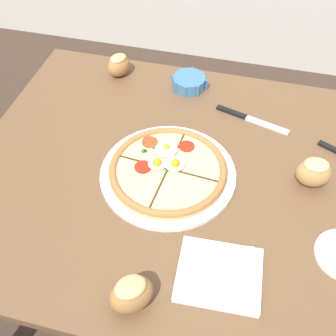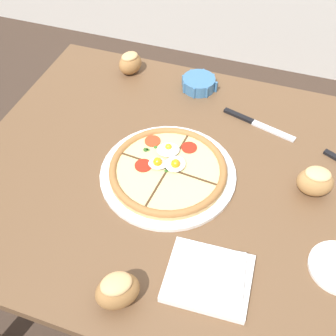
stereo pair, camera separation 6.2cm
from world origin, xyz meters
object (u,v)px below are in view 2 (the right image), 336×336
at_px(bread_piece_near, 130,63).
at_px(napkin_folded, 208,277).
at_px(knife_main, 258,124).
at_px(bread_piece_mid, 315,181).
at_px(dining_table, 180,195).
at_px(pizza, 168,171).
at_px(ramekin_bowl, 199,83).
at_px(bread_piece_far, 117,290).

bearing_deg(bread_piece_near, napkin_folded, -55.52).
bearing_deg(knife_main, bread_piece_mid, -33.22).
bearing_deg(dining_table, bread_piece_near, 128.25).
height_order(napkin_folded, bread_piece_mid, bread_piece_mid).
height_order(pizza, bread_piece_near, bread_piece_near).
bearing_deg(napkin_folded, dining_table, 118.70).
bearing_deg(napkin_folded, bread_piece_mid, 60.11).
relative_size(ramekin_bowl, knife_main, 0.50).
xyz_separation_m(pizza, ramekin_bowl, (-0.03, 0.40, 0.00)).
relative_size(dining_table, knife_main, 5.09).
distance_m(ramekin_bowl, bread_piece_near, 0.25).
xyz_separation_m(dining_table, ramekin_bowl, (-0.06, 0.38, 0.12)).
bearing_deg(napkin_folded, knife_main, 89.19).
relative_size(bread_piece_near, bread_piece_far, 0.88).
relative_size(bread_piece_mid, bread_piece_far, 0.85).
height_order(napkin_folded, bread_piece_near, bread_piece_near).
bearing_deg(bread_piece_far, bread_piece_mid, 50.53).
bearing_deg(bread_piece_near, pizza, -55.81).
height_order(ramekin_bowl, bread_piece_near, bread_piece_near).
distance_m(pizza, knife_main, 0.34).
relative_size(bread_piece_near, knife_main, 0.45).
bearing_deg(bread_piece_far, napkin_folded, 31.95).
bearing_deg(napkin_folded, bread_piece_near, 124.48).
height_order(pizza, bread_piece_mid, bread_piece_mid).
bearing_deg(napkin_folded, bread_piece_far, -148.05).
relative_size(bread_piece_far, knife_main, 0.52).
distance_m(dining_table, knife_main, 0.33).
xyz_separation_m(dining_table, pizza, (-0.03, -0.02, 0.11)).
relative_size(bread_piece_near, bread_piece_mid, 1.04).
distance_m(napkin_folded, knife_main, 0.55).
height_order(ramekin_bowl, bread_piece_far, bread_piece_far).
xyz_separation_m(dining_table, bread_piece_near, (-0.31, 0.39, 0.14)).
bearing_deg(bread_piece_near, ramekin_bowl, -1.88).
relative_size(ramekin_bowl, bread_piece_near, 1.11).
xyz_separation_m(dining_table, bread_piece_mid, (0.35, 0.05, 0.14)).
bearing_deg(dining_table, ramekin_bowl, 98.81).
bearing_deg(ramekin_bowl, napkin_folded, -72.14).
bearing_deg(dining_table, napkin_folded, -61.30).
height_order(dining_table, pizza, pizza).
bearing_deg(bread_piece_mid, ramekin_bowl, 140.92).
bearing_deg(bread_piece_near, knife_main, -14.87).
height_order(bread_piece_near, bread_piece_mid, bread_piece_mid).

